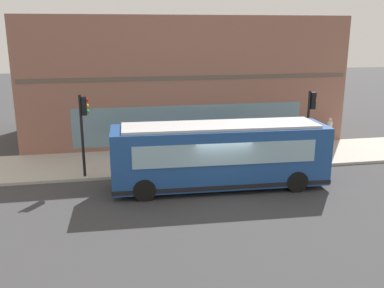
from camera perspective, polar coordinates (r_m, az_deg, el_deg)
ground at (r=20.03m, az=3.69°, el=-6.35°), size 120.00×120.00×0.00m
sidewalk_curb at (r=24.62m, az=0.83°, el=-2.01°), size 4.82×40.00×0.15m
building_corner at (r=30.82m, az=-1.84°, el=8.98°), size 9.69×20.39×8.10m
city_bus_nearside at (r=20.12m, az=3.67°, el=-1.57°), size 2.86×10.12×3.07m
traffic_light_near_corner at (r=23.99m, az=15.50°, el=4.02°), size 0.32×0.49×3.99m
traffic_light_down_block at (r=21.51m, az=-14.21°, el=3.10°), size 0.32×0.49×4.11m
fire_hydrant at (r=25.08m, az=-1.85°, el=-0.66°), size 0.35×0.35×0.74m
pedestrian_by_light_pole at (r=22.93m, az=-2.55°, el=-0.73°), size 0.32×0.32×1.61m
pedestrian_near_hydrant at (r=28.77m, az=17.80°, el=1.93°), size 0.32×0.32×1.69m
pedestrian_walking_along_curb at (r=26.71m, az=10.94°, el=1.34°), size 0.32×0.32×1.65m
pedestrian_near_building_entrance at (r=28.55m, az=15.60°, el=1.96°), size 0.32×0.32×1.67m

